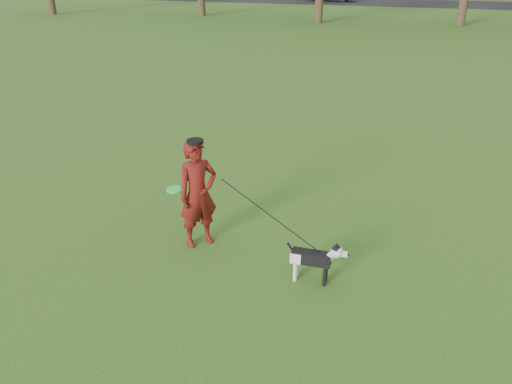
% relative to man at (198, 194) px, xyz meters
% --- Properties ---
extents(ground, '(120.00, 120.00, 0.00)m').
position_rel_man_xyz_m(ground, '(1.39, -0.41, -0.79)').
color(ground, '#285116').
rests_on(ground, ground).
extents(road, '(120.00, 7.00, 0.02)m').
position_rel_man_xyz_m(road, '(1.39, 39.59, -0.78)').
color(road, black).
rests_on(road, ground).
extents(man, '(0.67, 0.67, 1.57)m').
position_rel_man_xyz_m(man, '(0.00, 0.00, 0.00)').
color(man, '#560E0C').
rests_on(man, ground).
extents(dog, '(0.79, 0.16, 0.60)m').
position_rel_man_xyz_m(dog, '(1.77, -0.48, -0.42)').
color(dog, black).
rests_on(dog, ground).
extents(man_held_items, '(2.32, 0.60, 1.18)m').
position_rel_man_xyz_m(man_held_items, '(1.11, -0.26, -0.04)').
color(man_held_items, '#1FF747').
rests_on(man_held_items, ground).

